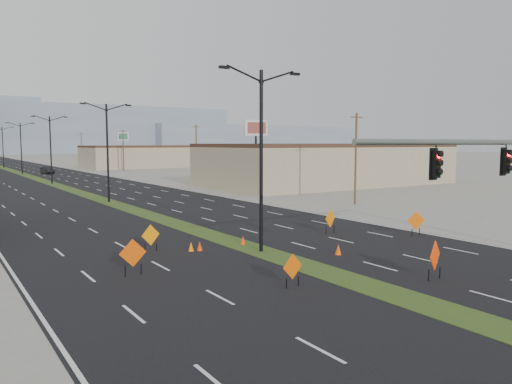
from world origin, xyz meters
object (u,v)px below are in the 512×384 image
streetlight_4 (3,146)px  cone_1 (338,250)px  construction_sign_0 (133,254)px  pole_sign_east_near (256,134)px  streetlight_1 (108,150)px  cone_3 (191,247)px  pole_sign_east_far (123,140)px  construction_sign_2 (151,236)px  construction_sign_5 (330,219)px  construction_sign_4 (416,221)px  streetlight_3 (21,146)px  cone_2 (243,240)px  streetlight_2 (51,148)px  streetlight_0 (261,155)px  construction_sign_1 (293,268)px  cone_0 (200,246)px  construction_sign_3 (435,257)px  car_mid (47,170)px

streetlight_4 → cone_1: (3.08, -114.94, -5.12)m
construction_sign_0 → pole_sign_east_near: size_ratio=0.19×
streetlight_1 → cone_3: (-3.21, -25.72, -5.15)m
streetlight_4 → pole_sign_east_far: 32.49m
construction_sign_2 → construction_sign_5: construction_sign_5 is taller
construction_sign_4 → construction_sign_5: bearing=159.4°
streetlight_3 → cone_2: bearing=-89.9°
streetlight_1 → streetlight_2: 28.00m
streetlight_3 → pole_sign_east_far: size_ratio=1.18×
streetlight_1 → cone_1: streetlight_1 is taller
streetlight_4 → construction_sign_4: streetlight_4 is taller
pole_sign_east_near → streetlight_3: bearing=124.6°
streetlight_4 → cone_3: (-3.21, -109.72, -5.15)m
pole_sign_east_far → pole_sign_east_near: bearing=-105.8°
pole_sign_east_far → streetlight_0: bearing=-116.5°
construction_sign_1 → construction_sign_2: 10.07m
streetlight_2 → streetlight_4: 56.00m
streetlight_0 → construction_sign_0: (-7.72, -0.99, -4.41)m
streetlight_1 → streetlight_3: 56.00m
cone_1 → construction_sign_0: bearing=169.7°
cone_0 → cone_1: bearing=-41.0°
streetlight_0 → construction_sign_4: 12.08m
streetlight_4 → construction_sign_5: 110.14m
streetlight_3 → construction_sign_5: 82.24m
construction_sign_3 → cone_3: size_ratio=3.31×
construction_sign_1 → cone_0: size_ratio=2.63×
construction_sign_1 → cone_0: bearing=83.1°
construction_sign_1 → pole_sign_east_far: bearing=68.6°
streetlight_0 → construction_sign_2: size_ratio=6.44×
streetlight_4 → pole_sign_east_near: 85.54m
construction_sign_4 → pole_sign_east_near: pole_sign_east_near is taller
construction_sign_5 → construction_sign_4: bearing=-62.3°
streetlight_0 → cone_1: bearing=-43.7°
construction_sign_2 → cone_2: (5.34, -1.13, -0.63)m
streetlight_2 → cone_0: bearing=-92.9°
cone_1 → construction_sign_4: bearing=9.4°
construction_sign_4 → cone_3: bearing=-172.7°
streetlight_1 → cone_3: 26.43m
construction_sign_0 → construction_sign_3: bearing=-36.5°
streetlight_1 → construction_sign_4: bearing=-69.4°
construction_sign_2 → pole_sign_east_near: bearing=33.2°
streetlight_0 → cone_2: size_ratio=18.09×
construction_sign_1 → pole_sign_east_near: 41.32m
car_mid → pole_sign_east_near: size_ratio=0.50×
cone_0 → streetlight_1: bearing=83.9°
construction_sign_5 → cone_2: 6.94m
cone_3 → streetlight_4: bearing=88.3°
construction_sign_1 → construction_sign_2: size_ratio=0.93×
streetlight_0 → construction_sign_4: streetlight_0 is taller
construction_sign_2 → pole_sign_east_near: size_ratio=0.17×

